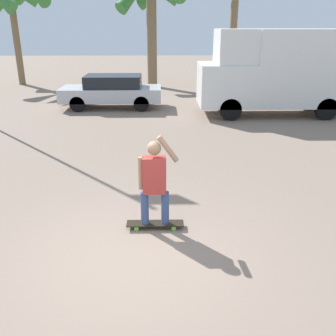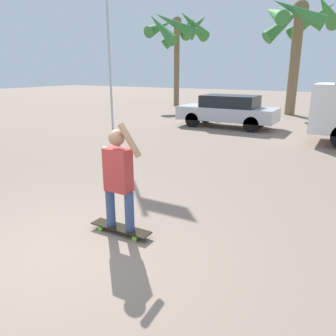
# 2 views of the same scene
# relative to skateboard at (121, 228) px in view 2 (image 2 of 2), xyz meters

# --- Properties ---
(ground_plane) EXTENTS (80.00, 80.00, 0.00)m
(ground_plane) POSITION_rel_skateboard_xyz_m (-0.32, -0.83, -0.08)
(ground_plane) COLOR gray
(skateboard) EXTENTS (1.02, 0.24, 0.10)m
(skateboard) POSITION_rel_skateboard_xyz_m (0.00, 0.00, 0.00)
(skateboard) COLOR black
(skateboard) RESTS_ON ground_plane
(person_skateboarder) EXTENTS (0.69, 0.24, 1.63)m
(person_skateboarder) POSITION_rel_skateboard_xyz_m (-0.00, -0.00, 0.88)
(person_skateboarder) COLOR #384C7A
(person_skateboarder) RESTS_ON skateboard
(parked_car_silver) EXTENTS (4.28, 1.73, 1.39)m
(parked_car_silver) POSITION_rel_skateboard_xyz_m (-2.00, 10.37, 0.66)
(parked_car_silver) COLOR black
(parked_car_silver) RESTS_ON ground_plane
(palm_tree_center_background) EXTENTS (4.28, 4.34, 6.22)m
(palm_tree_center_background) POSITION_rel_skateboard_xyz_m (-0.40, 16.28, 4.77)
(palm_tree_center_background) COLOR brown
(palm_tree_center_background) RESTS_ON ground_plane
(palm_tree_far_left) EXTENTS (4.11, 4.50, 6.25)m
(palm_tree_far_left) POSITION_rel_skateboard_xyz_m (-8.22, 17.22, 4.96)
(palm_tree_far_left) COLOR brown
(palm_tree_far_left) RESTS_ON ground_plane
(flagpole) EXTENTS (1.14, 0.12, 7.81)m
(flagpole) POSITION_rel_skateboard_xyz_m (-5.84, 7.18, 4.38)
(flagpole) COLOR #B7B7BC
(flagpole) RESTS_ON ground_plane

